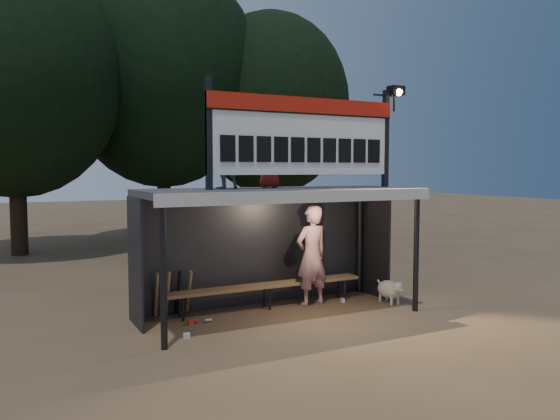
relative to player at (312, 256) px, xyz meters
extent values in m
plane|color=brown|center=(-0.89, -0.38, -0.98)|extent=(80.00, 80.00, 0.00)
imported|color=silver|center=(0.00, 0.00, 0.00)|extent=(0.78, 0.57, 1.97)
imported|color=slate|center=(-1.84, -0.05, 1.86)|extent=(0.53, 0.42, 1.06)
imported|color=maroon|center=(-0.88, 0.07, 1.84)|extent=(0.57, 0.46, 1.00)
cube|color=#3C3C3F|center=(-0.89, -0.38, 1.28)|extent=(5.00, 2.00, 0.12)
cube|color=silver|center=(-0.89, -1.40, 1.24)|extent=(5.10, 0.06, 0.20)
cylinder|color=black|center=(-3.29, -1.28, 0.12)|extent=(0.10, 0.10, 2.20)
cylinder|color=black|center=(1.51, -1.28, 0.12)|extent=(0.10, 0.10, 2.20)
cylinder|color=black|center=(-3.29, 0.52, 0.12)|extent=(0.10, 0.10, 2.20)
cylinder|color=black|center=(1.51, 0.52, 0.12)|extent=(0.10, 0.10, 2.20)
cube|color=black|center=(-0.89, 0.62, 0.12)|extent=(5.00, 0.04, 2.20)
cube|color=black|center=(-3.39, 0.12, 0.12)|extent=(0.04, 1.00, 2.20)
cube|color=black|center=(1.61, 0.12, 0.12)|extent=(0.04, 1.00, 2.20)
cylinder|color=black|center=(-0.89, 0.62, 1.17)|extent=(5.00, 0.06, 0.06)
cube|color=black|center=(-2.24, -0.38, 2.29)|extent=(0.10, 0.10, 1.90)
cube|color=black|center=(1.46, -0.38, 2.29)|extent=(0.10, 0.10, 1.90)
cube|color=white|center=(-0.39, -0.38, 2.29)|extent=(3.80, 0.08, 1.40)
cube|color=red|center=(-0.39, -0.43, 2.85)|extent=(3.80, 0.04, 0.28)
cube|color=black|center=(-0.39, -0.44, 2.70)|extent=(3.80, 0.02, 0.03)
cube|color=black|center=(-1.92, -0.43, 2.04)|extent=(0.27, 0.03, 0.45)
cube|color=black|center=(-1.58, -0.43, 2.04)|extent=(0.27, 0.03, 0.45)
cube|color=black|center=(-1.24, -0.43, 2.04)|extent=(0.27, 0.03, 0.45)
cube|color=black|center=(-0.90, -0.43, 2.04)|extent=(0.27, 0.03, 0.45)
cube|color=black|center=(-0.56, -0.43, 2.04)|extent=(0.27, 0.03, 0.45)
cube|color=black|center=(-0.22, -0.43, 2.04)|extent=(0.27, 0.03, 0.45)
cube|color=black|center=(0.12, -0.43, 2.04)|extent=(0.27, 0.03, 0.45)
cube|color=black|center=(0.46, -0.43, 2.04)|extent=(0.27, 0.03, 0.45)
cube|color=black|center=(0.80, -0.43, 2.04)|extent=(0.27, 0.03, 0.45)
cube|color=black|center=(1.14, -0.43, 2.04)|extent=(0.27, 0.03, 0.45)
cylinder|color=black|center=(1.41, -0.38, 3.14)|extent=(0.50, 0.04, 0.04)
cylinder|color=black|center=(1.66, -0.38, 2.99)|extent=(0.04, 0.04, 0.30)
cube|color=black|center=(1.66, -0.43, 3.24)|extent=(0.30, 0.22, 0.18)
sphere|color=#FFD88C|center=(1.66, -0.52, 3.20)|extent=(0.14, 0.14, 0.14)
cube|color=olive|center=(-0.89, 0.17, -0.53)|extent=(4.00, 0.35, 0.06)
cylinder|color=black|center=(-2.59, 0.05, -0.76)|extent=(0.05, 0.05, 0.45)
cylinder|color=black|center=(-2.59, 0.29, -0.76)|extent=(0.05, 0.05, 0.45)
cylinder|color=black|center=(-0.89, 0.05, -0.76)|extent=(0.05, 0.05, 0.45)
cylinder|color=black|center=(-0.89, 0.29, -0.76)|extent=(0.05, 0.05, 0.45)
cylinder|color=black|center=(0.81, 0.05, -0.76)|extent=(0.05, 0.05, 0.45)
cylinder|color=black|center=(0.81, 0.29, -0.76)|extent=(0.05, 0.05, 0.45)
cylinder|color=black|center=(-4.89, 9.62, 0.89)|extent=(0.50, 0.50, 3.74)
ellipsoid|color=black|center=(-4.89, 9.62, 4.54)|extent=(6.46, 6.46, 7.48)
cylinder|color=#2F2315|center=(0.11, 11.12, 1.11)|extent=(0.50, 0.50, 4.18)
ellipsoid|color=black|center=(0.11, 11.12, 5.19)|extent=(7.22, 7.22, 8.36)
cylinder|color=black|center=(4.11, 10.12, 0.78)|extent=(0.50, 0.50, 3.52)
ellipsoid|color=black|center=(4.11, 10.12, 4.22)|extent=(6.08, 6.08, 7.04)
ellipsoid|color=beige|center=(1.47, -0.55, -0.71)|extent=(0.36, 0.58, 0.36)
sphere|color=beige|center=(1.47, -0.83, -0.62)|extent=(0.22, 0.22, 0.22)
cone|color=silver|center=(1.47, -0.93, -0.64)|extent=(0.10, 0.10, 0.10)
cone|color=silver|center=(1.42, -0.85, -0.52)|extent=(0.06, 0.06, 0.07)
cone|color=beige|center=(1.52, -0.85, -0.52)|extent=(0.06, 0.06, 0.07)
cylinder|color=silver|center=(1.39, -0.73, -0.89)|extent=(0.05, 0.05, 0.18)
cylinder|color=beige|center=(1.55, -0.73, -0.89)|extent=(0.05, 0.05, 0.18)
cylinder|color=beige|center=(1.39, -0.37, -0.89)|extent=(0.05, 0.05, 0.18)
cylinder|color=silver|center=(1.55, -0.37, -0.89)|extent=(0.05, 0.05, 0.18)
cylinder|color=beige|center=(1.47, -0.25, -0.64)|extent=(0.04, 0.16, 0.14)
cylinder|color=olive|center=(-2.96, 0.44, -0.55)|extent=(0.07, 0.27, 0.84)
cylinder|color=olive|center=(-2.76, 0.44, -0.55)|extent=(0.08, 0.30, 0.83)
cylinder|color=black|center=(-2.56, 0.44, -0.55)|extent=(0.07, 0.32, 0.83)
cylinder|color=olive|center=(-2.36, 0.44, -0.55)|extent=(0.07, 0.35, 0.82)
cube|color=red|center=(-2.55, -0.21, -0.94)|extent=(0.12, 0.11, 0.08)
cylinder|color=#A2A2A7|center=(-2.22, -0.22, -0.95)|extent=(0.12, 0.07, 0.07)
cube|color=beige|center=(-2.83, -0.91, -0.94)|extent=(0.11, 0.08, 0.08)
cylinder|color=red|center=(-2.45, -0.16, -0.95)|extent=(0.14, 0.11, 0.07)
cube|color=#BCBCC1|center=(0.67, -0.09, -0.94)|extent=(0.10, 0.12, 0.08)
camera|label=1|loc=(-5.38, -9.10, 1.68)|focal=35.00mm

